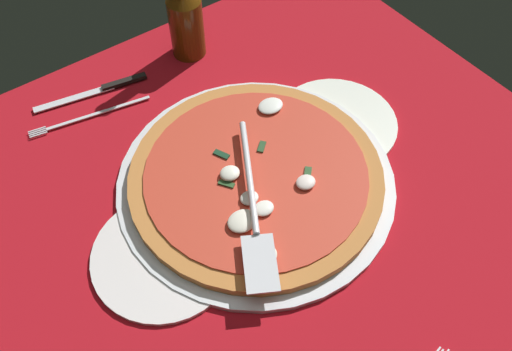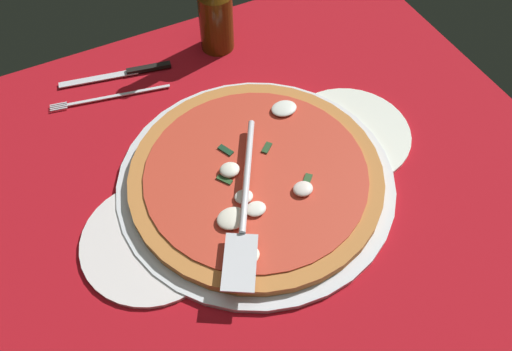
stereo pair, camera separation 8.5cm
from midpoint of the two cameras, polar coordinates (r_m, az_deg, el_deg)
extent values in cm
cube|color=#A8101A|center=(86.90, 0.13, -1.93)|extent=(94.49, 94.49, 0.80)
cube|color=silver|center=(83.38, -23.66, -13.03)|extent=(5.91, 5.91, 0.10)
cube|color=silver|center=(90.05, -26.26, -7.11)|extent=(5.91, 5.91, 0.10)
cube|color=silver|center=(80.05, -18.30, -14.35)|extent=(5.91, 5.91, 0.10)
cube|color=silver|center=(86.17, -21.52, -8.13)|extent=(5.91, 5.91, 0.10)
cube|color=silver|center=(93.38, -24.20, -2.79)|extent=(5.91, 5.91, 0.10)
cube|color=silver|center=(101.47, -26.45, 1.76)|extent=(5.91, 5.91, 0.10)
cube|color=silver|center=(77.47, -12.47, -15.64)|extent=(5.91, 5.91, 0.10)
cube|color=silver|center=(82.94, -16.35, -9.18)|extent=(5.91, 5.91, 0.10)
cube|color=silver|center=(89.64, -19.58, -3.57)|extent=(5.91, 5.91, 0.10)
cube|color=silver|center=(97.32, -22.30, 1.22)|extent=(5.91, 5.91, 0.10)
cube|color=silver|center=(105.76, -24.61, 5.27)|extent=(5.91, 5.91, 0.10)
cube|color=silver|center=(75.73, -6.22, -16.84)|extent=(5.91, 5.91, 0.10)
cube|color=silver|center=(80.46, -10.77, -10.23)|extent=(5.91, 5.91, 0.10)
cube|color=silver|center=(86.55, -14.59, -4.40)|extent=(5.91, 5.91, 0.10)
cube|color=silver|center=(93.74, -17.82, 0.62)|extent=(5.91, 5.91, 0.10)
cube|color=silver|center=(101.79, -20.56, 4.88)|extent=(5.91, 5.91, 0.10)
cube|color=silver|center=(110.52, -22.91, 8.49)|extent=(5.91, 5.91, 0.10)
cube|color=silver|center=(74.89, 0.31, -17.87)|extent=(5.91, 5.91, 0.10)
cube|color=silver|center=(78.78, -4.86, -11.22)|extent=(5.91, 5.91, 0.10)
cube|color=silver|center=(84.17, -9.26, -5.24)|extent=(5.91, 5.91, 0.10)
cube|color=silver|center=(90.78, -13.01, -0.02)|extent=(5.91, 5.91, 0.10)
cube|color=silver|center=(98.37, -16.20, 4.44)|extent=(5.91, 5.91, 0.10)
cube|color=silver|center=(106.73, -18.95, 8.23)|extent=(5.91, 5.91, 0.10)
cube|color=silver|center=(77.97, 1.28, -12.13)|extent=(5.91, 5.91, 0.10)
cube|color=silver|center=(82.57, -3.66, -6.07)|extent=(5.91, 5.91, 0.10)
cube|color=silver|center=(88.52, -7.91, -0.70)|extent=(5.91, 5.91, 0.10)
cube|color=silver|center=(95.56, -11.57, 3.94)|extent=(5.91, 5.91, 0.10)
cube|color=silver|center=(103.47, -14.73, 7.90)|extent=(5.91, 5.91, 0.10)
cube|color=silver|center=(112.07, -17.47, 11.26)|extent=(5.91, 5.91, 0.10)
cube|color=silver|center=(78.05, 7.51, -12.90)|extent=(5.91, 5.91, 0.10)
cube|color=silver|center=(81.80, 2.12, -6.86)|extent=(5.91, 5.91, 0.10)
cube|color=silver|center=(87.00, -2.59, -1.40)|extent=(5.91, 5.91, 0.10)
cube|color=silver|center=(93.41, -6.70, 3.39)|extent=(5.91, 5.91, 0.10)
cube|color=silver|center=(100.80, -10.27, 7.51)|extent=(5.91, 5.91, 0.10)
cube|color=silver|center=(108.97, -13.38, 11.02)|extent=(5.91, 5.91, 0.10)
cube|color=silver|center=(79.02, 13.70, -13.52)|extent=(5.91, 5.91, 0.10)
cube|color=silver|center=(81.88, 7.97, -7.60)|extent=(5.91, 5.91, 0.10)
cube|color=silver|center=(86.27, 2.87, -2.11)|extent=(5.91, 5.91, 0.10)
cube|color=silver|center=(91.97, -1.64, 2.79)|extent=(5.91, 5.91, 0.10)
cube|color=silver|center=(98.77, -5.60, 7.05)|extent=(5.91, 5.91, 0.10)
cube|color=silver|center=(106.44, -9.08, 10.71)|extent=(5.91, 5.91, 0.10)
cube|color=silver|center=(114.82, -12.14, 13.82)|extent=(5.91, 5.91, 0.10)
cube|color=silver|center=(80.85, 19.70, -13.97)|extent=(5.91, 5.91, 0.10)
cube|color=silver|center=(82.80, 13.77, -8.24)|extent=(5.91, 5.91, 0.10)
cube|color=silver|center=(86.34, 8.38, -2.80)|extent=(5.91, 5.91, 0.10)
cube|color=silver|center=(91.28, 3.53, 2.15)|extent=(5.91, 5.91, 0.10)
cube|color=silver|center=(97.41, -0.78, 6.53)|extent=(5.91, 5.91, 0.10)
cube|color=silver|center=(104.52, -4.61, 10.32)|extent=(5.91, 5.91, 0.10)
cube|color=silver|center=(112.42, -7.99, 13.57)|extent=(5.91, 5.91, 0.10)
cube|color=silver|center=(84.54, 19.40, -8.79)|extent=(5.91, 5.91, 0.10)
cube|color=silver|center=(87.21, 13.83, -3.46)|extent=(5.91, 5.91, 0.10)
cube|color=silver|center=(91.35, 8.74, 1.49)|extent=(5.91, 5.91, 0.10)
cube|color=silver|center=(96.76, 4.13, 5.95)|extent=(5.91, 5.91, 0.10)
cube|color=silver|center=(103.24, 0.00, 9.86)|extent=(5.91, 5.91, 0.10)
cube|color=silver|center=(110.60, -3.70, 13.24)|extent=(5.91, 5.91, 0.10)
cube|color=silver|center=(118.69, -7.00, 16.14)|extent=(5.91, 5.91, 0.10)
cube|color=silver|center=(88.87, 19.14, -4.08)|extent=(5.91, 5.91, 0.10)
cube|color=silver|center=(92.18, 13.89, 0.83)|extent=(5.91, 5.91, 0.10)
cube|color=silver|center=(96.82, 9.06, 5.32)|extent=(5.91, 5.91, 0.10)
cube|color=silver|center=(102.62, 4.67, 9.33)|extent=(5.91, 5.91, 0.10)
cube|color=silver|center=(109.39, 0.70, 12.83)|extent=(5.91, 5.91, 0.10)
cube|color=silver|center=(116.97, -2.87, 15.85)|extent=(5.91, 5.91, 0.10)
cube|color=silver|center=(93.75, 18.90, 0.18)|extent=(5.91, 5.91, 0.10)
cube|color=silver|center=(97.60, 13.94, 4.66)|extent=(5.91, 5.91, 0.10)
cube|color=silver|center=(102.68, 9.35, 8.73)|extent=(5.91, 5.91, 0.10)
cube|color=silver|center=(108.81, 5.15, 12.33)|extent=(5.91, 5.91, 0.10)
cube|color=silver|center=(115.82, 1.34, 15.47)|extent=(5.91, 5.91, 0.10)
cube|color=silver|center=(99.09, 18.69, 3.99)|extent=(5.91, 5.91, 0.10)
cube|color=silver|center=(103.42, 13.98, 8.08)|extent=(5.91, 5.91, 0.10)
cube|color=silver|center=(108.87, 9.61, 11.76)|extent=(5.91, 5.91, 0.10)
cube|color=silver|center=(115.27, 5.60, 15.00)|extent=(5.91, 5.91, 0.10)
cube|color=silver|center=(122.48, 1.93, 17.83)|extent=(5.91, 5.91, 0.10)
cube|color=silver|center=(104.82, 18.50, 7.40)|extent=(5.91, 5.91, 0.10)
cube|color=silver|center=(109.56, 14.02, 11.13)|extent=(5.91, 5.91, 0.10)
cube|color=silver|center=(115.33, 9.85, 14.46)|extent=(5.91, 5.91, 0.10)
cube|color=silver|center=(121.96, 6.00, 17.39)|extent=(5.91, 5.91, 0.10)
cube|color=silver|center=(106.86, 22.86, 6.69)|extent=(5.91, 5.91, 0.10)
cube|color=silver|center=(110.89, 18.33, 10.44)|extent=(5.91, 5.91, 0.10)
cube|color=silver|center=(115.98, 14.06, 13.84)|extent=(5.91, 5.91, 0.10)
cube|color=silver|center=(122.02, 10.07, 16.87)|extent=(5.91, 5.91, 0.10)
cylinder|color=silver|center=(86.80, -2.81, -0.83)|extent=(44.35, 44.35, 1.25)
cylinder|color=white|center=(81.68, -12.58, -8.39)|extent=(21.40, 21.40, 1.00)
cylinder|color=white|center=(95.35, 5.87, 5.35)|extent=(21.30, 21.30, 1.00)
cylinder|color=#C27738|center=(85.68, -2.85, -0.28)|extent=(40.35, 40.35, 1.54)
cylinder|color=red|center=(84.94, -2.87, 0.08)|extent=(35.37, 35.37, 0.30)
ellipsoid|color=silver|center=(76.31, -2.47, -8.72)|extent=(4.19, 3.37, 0.85)
ellipsoid|color=white|center=(81.46, -3.70, -2.58)|extent=(2.90, 2.56, 0.95)
ellipsoid|color=white|center=(82.98, 2.33, -0.91)|extent=(3.15, 2.78, 1.07)
ellipsoid|color=white|center=(79.21, -4.55, -5.01)|extent=(4.59, 3.82, 1.15)
ellipsoid|color=white|center=(93.46, -1.09, 7.18)|extent=(4.50, 3.63, 0.94)
ellipsoid|color=white|center=(84.22, -5.67, 0.04)|extent=(3.21, 2.92, 1.26)
ellipsoid|color=white|center=(80.33, -2.21, -3.68)|extent=(3.14, 2.67, 0.94)
cube|color=#254826|center=(87.83, -2.18, 2.87)|extent=(2.38, 2.23, 0.30)
cube|color=#294E27|center=(84.36, 2.57, -0.08)|extent=(2.85, 2.84, 0.30)
cube|color=#163C24|center=(87.30, -6.46, 2.04)|extent=(2.04, 2.83, 0.30)
cube|color=#284F26|center=(83.68, -6.05, -1.07)|extent=(2.17, 2.60, 0.30)
cube|color=silver|center=(74.74, -2.88, -9.42)|extent=(8.37, 9.97, 0.30)
cylinder|color=silver|center=(82.44, -3.71, -0.08)|extent=(11.30, 18.77, 1.00)
cube|color=white|center=(103.67, -18.81, 6.94)|extent=(21.36, 15.63, 0.60)
cube|color=silver|center=(101.39, -18.52, 6.12)|extent=(18.36, 4.11, 0.25)
cube|color=silver|center=(102.55, -24.29, 4.26)|extent=(2.99, 0.78, 0.25)
cube|color=silver|center=(102.23, -24.25, 4.10)|extent=(2.99, 0.78, 0.25)
cube|color=silver|center=(101.92, -24.21, 3.93)|extent=(2.99, 0.78, 0.25)
cube|color=silver|center=(101.60, -24.17, 3.76)|extent=(2.99, 0.78, 0.25)
cube|color=black|center=(105.36, -16.00, 9.32)|extent=(8.44, 2.76, 0.80)
cube|color=silver|center=(105.49, -20.82, 7.47)|extent=(14.64, 4.15, 0.25)
cylinder|color=#4A2B09|center=(106.51, -9.66, 14.91)|extent=(6.50, 6.50, 11.95)
camera|label=1|loc=(0.04, -92.87, -3.83)|focal=38.05mm
camera|label=2|loc=(0.04, 87.13, 3.83)|focal=38.05mm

